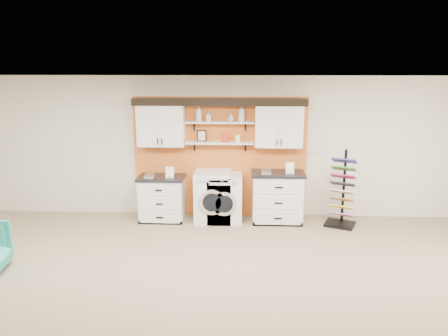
{
  "coord_description": "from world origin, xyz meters",
  "views": [
    {
      "loc": [
        0.45,
        -4.5,
        3.05
      ],
      "look_at": [
        0.15,
        2.3,
        1.39
      ],
      "focal_mm": 35.0,
      "sensor_mm": 36.0,
      "label": 1
    }
  ],
  "objects_px": {
    "washer": "(213,196)",
    "sample_rack": "(342,201)",
    "base_cabinet_left": "(162,198)",
    "base_cabinet_right": "(277,197)",
    "dryer": "(225,198)"
  },
  "relations": [
    {
      "from": "base_cabinet_left",
      "to": "washer",
      "type": "bearing_deg",
      "value": -0.19
    },
    {
      "from": "base_cabinet_left",
      "to": "sample_rack",
      "type": "xyz_separation_m",
      "value": [
        3.46,
        -0.16,
        0.04
      ]
    },
    {
      "from": "base_cabinet_right",
      "to": "base_cabinet_left",
      "type": "bearing_deg",
      "value": 180.0
    },
    {
      "from": "base_cabinet_left",
      "to": "sample_rack",
      "type": "relative_size",
      "value": 0.62
    },
    {
      "from": "washer",
      "to": "dryer",
      "type": "height_order",
      "value": "washer"
    },
    {
      "from": "base_cabinet_left",
      "to": "washer",
      "type": "xyz_separation_m",
      "value": [
        1.01,
        -0.0,
        0.05
      ]
    },
    {
      "from": "base_cabinet_right",
      "to": "washer",
      "type": "bearing_deg",
      "value": -179.85
    },
    {
      "from": "base_cabinet_right",
      "to": "sample_rack",
      "type": "xyz_separation_m",
      "value": [
        1.2,
        -0.16,
        -0.01
      ]
    },
    {
      "from": "base_cabinet_left",
      "to": "washer",
      "type": "distance_m",
      "value": 1.01
    },
    {
      "from": "washer",
      "to": "dryer",
      "type": "bearing_deg",
      "value": -0.0
    },
    {
      "from": "base_cabinet_left",
      "to": "dryer",
      "type": "relative_size",
      "value": 0.97
    },
    {
      "from": "base_cabinet_left",
      "to": "sample_rack",
      "type": "bearing_deg",
      "value": -2.67
    },
    {
      "from": "base_cabinet_left",
      "to": "dryer",
      "type": "height_order",
      "value": "dryer"
    },
    {
      "from": "washer",
      "to": "sample_rack",
      "type": "relative_size",
      "value": 0.68
    },
    {
      "from": "base_cabinet_left",
      "to": "sample_rack",
      "type": "distance_m",
      "value": 3.47
    }
  ]
}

